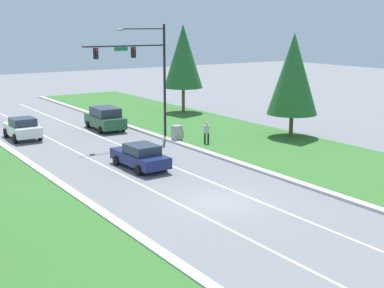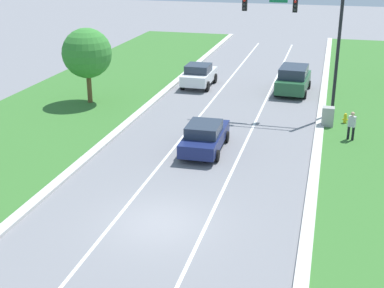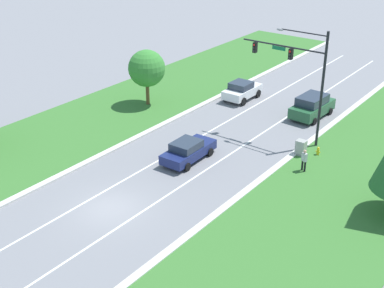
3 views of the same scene
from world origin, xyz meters
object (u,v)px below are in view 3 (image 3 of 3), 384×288
(white_sedan, at_px, (242,90))
(pedestrian, at_px, (304,160))
(oak_far_left_tree, at_px, (147,68))
(traffic_signal_mast, at_px, (301,69))
(fire_hydrant, at_px, (318,151))
(utility_cabinet, at_px, (301,148))
(forest_suv, at_px, (312,106))
(navy_sedan, at_px, (188,150))

(white_sedan, height_order, pedestrian, white_sedan)
(white_sedan, height_order, oak_far_left_tree, oak_far_left_tree)
(traffic_signal_mast, height_order, pedestrian, traffic_signal_mast)
(fire_hydrant, height_order, oak_far_left_tree, oak_far_left_tree)
(utility_cabinet, relative_size, oak_far_left_tree, 0.24)
(traffic_signal_mast, xyz_separation_m, forest_suv, (-1.04, 5.20, -4.82))
(fire_hydrant, bearing_deg, pedestrian, -84.84)
(navy_sedan, bearing_deg, oak_far_left_tree, 144.28)
(navy_sedan, xyz_separation_m, oak_far_left_tree, (-9.60, 6.57, 2.66))
(navy_sedan, bearing_deg, fire_hydrant, 39.91)
(traffic_signal_mast, relative_size, white_sedan, 2.12)
(fire_hydrant, distance_m, oak_far_left_tree, 17.10)
(forest_suv, distance_m, pedestrian, 10.28)
(utility_cabinet, relative_size, pedestrian, 0.73)
(traffic_signal_mast, height_order, fire_hydrant, traffic_signal_mast)
(white_sedan, relative_size, fire_hydrant, 5.99)
(navy_sedan, distance_m, fire_hydrant, 9.61)
(oak_far_left_tree, bearing_deg, utility_cabinet, -3.69)
(pedestrian, height_order, fire_hydrant, pedestrian)
(white_sedan, distance_m, forest_suv, 7.08)
(white_sedan, bearing_deg, pedestrian, -40.76)
(traffic_signal_mast, height_order, utility_cabinet, traffic_signal_mast)
(traffic_signal_mast, xyz_separation_m, oak_far_left_tree, (-14.20, -1.13, -2.37))
(traffic_signal_mast, bearing_deg, pedestrian, -56.14)
(forest_suv, relative_size, pedestrian, 2.82)
(navy_sedan, height_order, utility_cabinet, navy_sedan)
(oak_far_left_tree, bearing_deg, fire_hydrant, -0.82)
(traffic_signal_mast, bearing_deg, fire_hydrant, -27.64)
(white_sedan, xyz_separation_m, utility_cabinet, (9.71, -7.35, -0.27))
(navy_sedan, relative_size, forest_suv, 0.98)
(traffic_signal_mast, height_order, navy_sedan, traffic_signal_mast)
(white_sedan, xyz_separation_m, oak_far_left_tree, (-6.08, -6.33, 2.56))
(forest_suv, height_order, oak_far_left_tree, oak_far_left_tree)
(oak_far_left_tree, bearing_deg, navy_sedan, -34.39)
(pedestrian, bearing_deg, forest_suv, -45.98)
(traffic_signal_mast, height_order, oak_far_left_tree, traffic_signal_mast)
(fire_hydrant, bearing_deg, forest_suv, 119.15)
(utility_cabinet, height_order, fire_hydrant, utility_cabinet)
(pedestrian, xyz_separation_m, oak_far_left_tree, (-17.08, 3.17, 2.50))
(navy_sedan, xyz_separation_m, forest_suv, (3.56, 12.90, 0.20))
(white_sedan, xyz_separation_m, pedestrian, (11.00, -9.50, 0.06))
(forest_suv, distance_m, fire_hydrant, 7.55)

